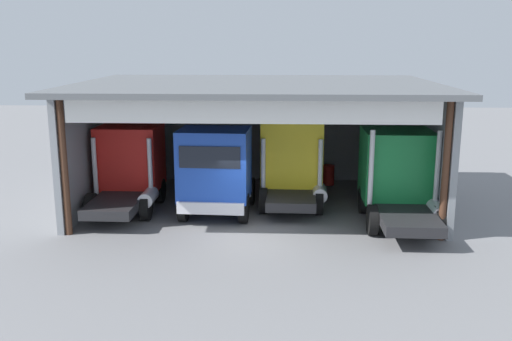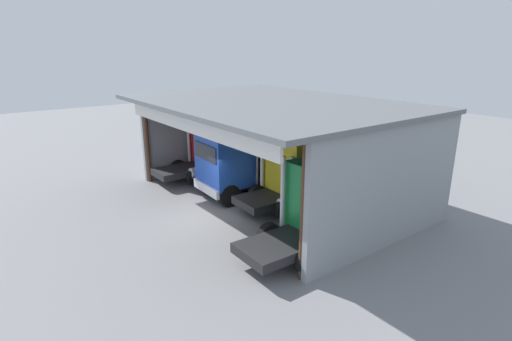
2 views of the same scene
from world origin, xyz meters
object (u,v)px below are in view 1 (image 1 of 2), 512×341
at_px(truck_blue_left_bay, 216,171).
at_px(oil_drum, 328,175).
at_px(truck_yellow_center_left_bay, 292,160).
at_px(truck_green_center_right_bay, 398,174).
at_px(truck_red_yard_outside, 129,166).
at_px(tool_cart, 293,177).

xyz_separation_m(truck_blue_left_bay, oil_drum, (4.72, 5.09, -1.32)).
xyz_separation_m(truck_yellow_center_left_bay, oil_drum, (1.76, 3.27, -1.40)).
relative_size(truck_blue_left_bay, truck_green_center_right_bay, 0.96).
xyz_separation_m(truck_red_yard_outside, truck_green_center_right_bay, (10.46, -1.27, 0.09)).
distance_m(truck_blue_left_bay, oil_drum, 7.07).
relative_size(truck_yellow_center_left_bay, oil_drum, 5.19).
relative_size(truck_red_yard_outside, truck_yellow_center_left_bay, 1.06).
xyz_separation_m(truck_green_center_right_bay, oil_drum, (-2.14, 5.38, -1.33)).
bearing_deg(truck_blue_left_bay, truck_yellow_center_left_bay, -145.56).
height_order(truck_green_center_right_bay, oil_drum, truck_green_center_right_bay).
bearing_deg(truck_red_yard_outside, truck_yellow_center_left_bay, 7.78).
bearing_deg(truck_yellow_center_left_bay, truck_green_center_right_bay, -26.84).
bearing_deg(truck_blue_left_bay, truck_green_center_right_bay, -179.63).
bearing_deg(tool_cart, truck_green_center_right_bay, -50.70).
distance_m(truck_yellow_center_left_bay, oil_drum, 3.97).
xyz_separation_m(truck_red_yard_outside, truck_blue_left_bay, (3.60, -0.99, 0.07)).
xyz_separation_m(truck_red_yard_outside, truck_yellow_center_left_bay, (6.56, 0.84, 0.16)).
bearing_deg(tool_cart, oil_drum, 24.19).
bearing_deg(oil_drum, truck_green_center_right_bay, -68.29).
bearing_deg(oil_drum, truck_blue_left_bay, -132.83).
relative_size(truck_green_center_right_bay, oil_drum, 5.78).
bearing_deg(truck_green_center_right_bay, truck_red_yard_outside, 173.95).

